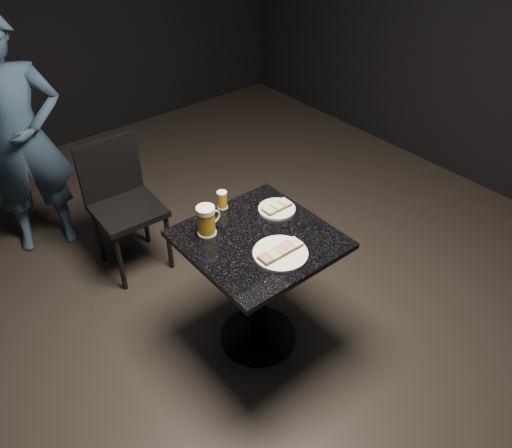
% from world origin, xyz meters
% --- Properties ---
extents(floor, '(6.00, 6.00, 0.00)m').
position_xyz_m(floor, '(0.00, 0.00, 0.00)').
color(floor, black).
rests_on(floor, ground).
extents(room_shell, '(6.00, 6.00, 6.00)m').
position_xyz_m(room_shell, '(0.00, 0.00, 1.84)').
color(room_shell, black).
rests_on(room_shell, ground).
extents(plate_large, '(0.26, 0.26, 0.01)m').
position_xyz_m(plate_large, '(-0.00, -0.17, 0.76)').
color(plate_large, white).
rests_on(plate_large, table).
extents(plate_small, '(0.20, 0.20, 0.01)m').
position_xyz_m(plate_small, '(0.22, 0.12, 0.76)').
color(plate_small, white).
rests_on(plate_small, table).
extents(patron, '(0.66, 0.53, 1.60)m').
position_xyz_m(patron, '(-0.59, 1.67, 0.80)').
color(patron, navy).
rests_on(patron, floor).
extents(table, '(0.70, 0.70, 0.75)m').
position_xyz_m(table, '(0.00, 0.00, 0.51)').
color(table, black).
rests_on(table, floor).
extents(beer_mug, '(0.14, 0.09, 0.16)m').
position_xyz_m(beer_mug, '(-0.18, 0.19, 0.83)').
color(beer_mug, white).
rests_on(beer_mug, table).
extents(beer_tumbler, '(0.06, 0.06, 0.10)m').
position_xyz_m(beer_tumbler, '(0.01, 0.32, 0.80)').
color(beer_tumbler, silver).
rests_on(beer_tumbler, table).
extents(chair, '(0.42, 0.42, 0.87)m').
position_xyz_m(chair, '(-0.23, 1.09, 0.50)').
color(chair, black).
rests_on(chair, floor).
extents(canapes_on_plate_large, '(0.23, 0.07, 0.02)m').
position_xyz_m(canapes_on_plate_large, '(-0.00, -0.17, 0.77)').
color(canapes_on_plate_large, '#4C3521').
rests_on(canapes_on_plate_large, plate_large).
extents(canapes_on_plate_small, '(0.16, 0.07, 0.02)m').
position_xyz_m(canapes_on_plate_small, '(0.22, 0.12, 0.77)').
color(canapes_on_plate_small, '#4C3521').
rests_on(canapes_on_plate_small, plate_small).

